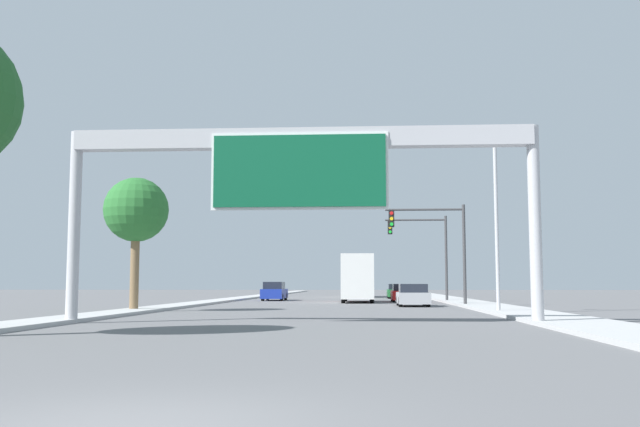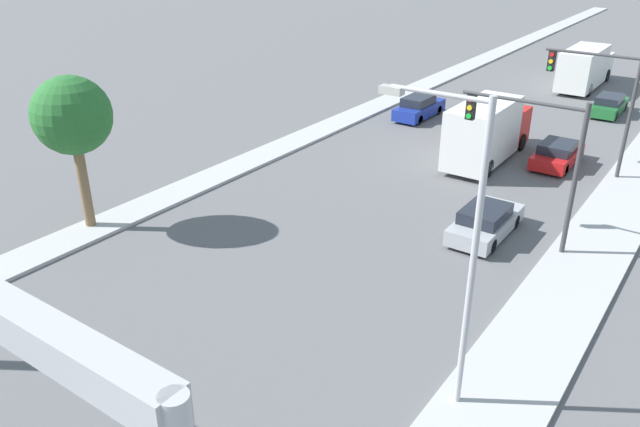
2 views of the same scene
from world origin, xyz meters
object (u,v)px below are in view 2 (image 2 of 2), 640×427
at_px(car_mid_right, 609,105).
at_px(truck_box_primary, 487,131).
at_px(car_near_left, 419,107).
at_px(car_near_right, 557,154).
at_px(car_mid_center, 485,222).
at_px(palm_tree_background, 72,117).
at_px(street_lamp_right, 462,235).
at_px(truck_box_secondary, 585,67).
at_px(traffic_light_mid_block, 603,92).
at_px(traffic_light_near_intersection, 538,147).

xyz_separation_m(car_mid_right, truck_box_primary, (-3.50, -14.07, 1.12)).
xyz_separation_m(car_near_left, car_near_right, (10.50, -3.84, -0.07)).
height_order(car_near_left, car_mid_center, car_near_left).
bearing_deg(car_mid_right, truck_box_primary, -103.97).
relative_size(palm_tree_background, street_lamp_right, 0.76).
relative_size(truck_box_primary, street_lamp_right, 0.88).
distance_m(truck_box_primary, truck_box_secondary, 20.84).
height_order(car_mid_center, palm_tree_background, palm_tree_background).
bearing_deg(car_mid_center, truck_box_primary, 111.85).
bearing_deg(car_mid_right, traffic_light_mid_block, -81.90).
height_order(car_near_right, palm_tree_background, palm_tree_background).
distance_m(car_mid_right, truck_box_primary, 14.54).
bearing_deg(car_near_left, car_mid_center, -53.70).
relative_size(truck_box_secondary, palm_tree_background, 1.31).
height_order(truck_box_secondary, traffic_light_mid_block, traffic_light_mid_block).
relative_size(traffic_light_mid_block, palm_tree_background, 0.97).
bearing_deg(traffic_light_mid_block, palm_tree_background, -129.95).
bearing_deg(palm_tree_background, truck_box_secondary, 74.09).
bearing_deg(car_mid_center, traffic_light_near_intersection, 6.42).
relative_size(car_near_right, palm_tree_background, 0.63).
bearing_deg(traffic_light_mid_block, truck_box_primary, -164.58).
bearing_deg(car_mid_center, street_lamp_right, -74.03).
bearing_deg(car_near_left, car_near_right, -20.08).
height_order(truck_box_primary, street_lamp_right, street_lamp_right).
height_order(car_near_right, car_mid_right, car_near_right).
distance_m(car_mid_center, truck_box_secondary, 29.79).
bearing_deg(palm_tree_background, truck_box_primary, 58.50).
distance_m(car_mid_center, car_mid_right, 22.79).
relative_size(truck_box_primary, traffic_light_mid_block, 1.20).
bearing_deg(car_near_right, traffic_light_mid_block, -8.43).
xyz_separation_m(car_near_right, traffic_light_near_intersection, (1.67, -10.27, 3.67)).
distance_m(traffic_light_mid_block, palm_tree_background, 25.55).
xyz_separation_m(car_mid_center, street_lamp_right, (2.98, -10.39, 4.63)).
bearing_deg(palm_tree_background, car_mid_right, 65.59).
distance_m(traffic_light_near_intersection, street_lamp_right, 10.71).
height_order(car_near_left, traffic_light_near_intersection, traffic_light_near_intersection).
xyz_separation_m(traffic_light_mid_block, palm_tree_background, (-16.40, -19.58, 0.64)).
bearing_deg(car_mid_right, car_mid_center, -90.00).
distance_m(truck_box_secondary, street_lamp_right, 40.65).
xyz_separation_m(car_near_left, car_mid_center, (10.50, -14.29, -0.06)).
relative_size(car_near_left, traffic_light_near_intersection, 0.74).
relative_size(car_mid_right, truck_box_secondary, 0.51).
bearing_deg(car_near_right, truck_box_primary, -153.75).
relative_size(car_mid_right, street_lamp_right, 0.51).
height_order(truck_box_secondary, street_lamp_right, street_lamp_right).
xyz_separation_m(car_near_right, traffic_light_mid_block, (1.79, -0.27, 3.80)).
xyz_separation_m(traffic_light_near_intersection, street_lamp_right, (1.31, -10.58, 0.96)).
distance_m(car_mid_center, traffic_light_near_intersection, 4.03).
xyz_separation_m(car_near_right, truck_box_primary, (-3.50, -1.73, 1.12)).
xyz_separation_m(car_near_left, truck_box_secondary, (7.00, 15.28, 0.94)).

